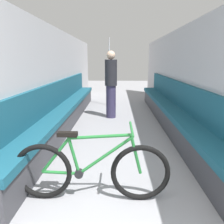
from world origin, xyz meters
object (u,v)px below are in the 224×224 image
at_px(bench_seat_row_left, 65,111).
at_px(passenger_standing, 111,84).
at_px(bicycle, 91,170).
at_px(grab_pole_near, 109,73).
at_px(bench_seat_row_right, 171,112).

distance_m(bench_seat_row_left, passenger_standing, 1.36).
distance_m(bicycle, grab_pole_near, 5.04).
xyz_separation_m(bicycle, passenger_standing, (0.10, 3.42, 0.53)).
height_order(bench_seat_row_left, grab_pole_near, grab_pole_near).
distance_m(bench_seat_row_left, grab_pole_near, 2.59).
bearing_deg(grab_pole_near, bench_seat_row_right, -57.92).
bearing_deg(passenger_standing, grab_pole_near, 58.96).
height_order(bench_seat_row_right, grab_pole_near, grab_pole_near).
bearing_deg(bench_seat_row_right, bench_seat_row_left, 180.00).
bearing_deg(bench_seat_row_right, grab_pole_near, 122.08).
relative_size(bench_seat_row_right, bicycle, 3.81).
xyz_separation_m(bench_seat_row_right, grab_pole_near, (-1.45, 2.32, 0.70)).
bearing_deg(bicycle, passenger_standing, 81.91).
bearing_deg(bench_seat_row_left, passenger_standing, 36.64).
height_order(bench_seat_row_left, bicycle, bench_seat_row_left).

